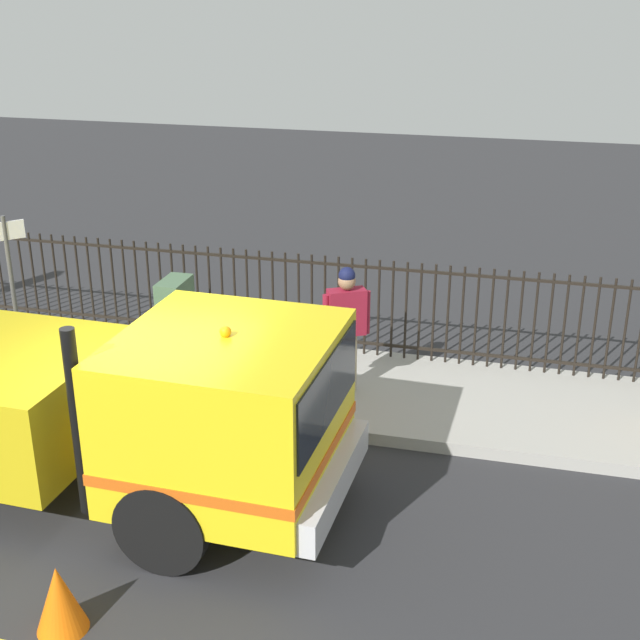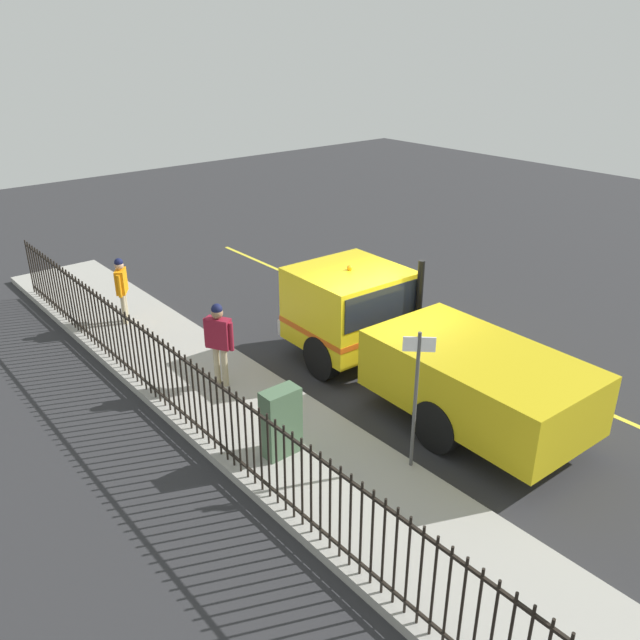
{
  "view_description": "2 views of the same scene",
  "coord_description": "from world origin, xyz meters",
  "px_view_note": "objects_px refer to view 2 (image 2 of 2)",
  "views": [
    {
      "loc": [
        -7.33,
        -4.0,
        5.43
      ],
      "look_at": [
        2.57,
        -1.46,
        1.32
      ],
      "focal_mm": 48.19,
      "sensor_mm": 36.0,
      "label": 1
    },
    {
      "loc": [
        8.71,
        8.31,
        6.69
      ],
      "look_at": [
        1.02,
        -0.92,
        1.32
      ],
      "focal_mm": 36.04,
      "sensor_mm": 36.0,
      "label": 2
    }
  ],
  "objects_px": {
    "pedestrian_distant": "(121,284)",
    "traffic_cone": "(438,334)",
    "street_sign": "(416,385)",
    "utility_cabinet": "(281,422)",
    "worker_standing": "(219,336)",
    "work_truck": "(403,336)"
  },
  "relations": [
    {
      "from": "pedestrian_distant",
      "to": "traffic_cone",
      "type": "distance_m",
      "value": 7.66
    },
    {
      "from": "street_sign",
      "to": "utility_cabinet",
      "type": "bearing_deg",
      "value": -48.87
    },
    {
      "from": "utility_cabinet",
      "to": "street_sign",
      "type": "height_order",
      "value": "street_sign"
    },
    {
      "from": "traffic_cone",
      "to": "worker_standing",
      "type": "bearing_deg",
      "value": -16.52
    },
    {
      "from": "work_truck",
      "to": "worker_standing",
      "type": "distance_m",
      "value": 3.64
    },
    {
      "from": "work_truck",
      "to": "utility_cabinet",
      "type": "distance_m",
      "value": 3.39
    },
    {
      "from": "worker_standing",
      "to": "street_sign",
      "type": "relative_size",
      "value": 0.73
    },
    {
      "from": "work_truck",
      "to": "worker_standing",
      "type": "height_order",
      "value": "work_truck"
    },
    {
      "from": "pedestrian_distant",
      "to": "work_truck",
      "type": "bearing_deg",
      "value": 59.41
    },
    {
      "from": "work_truck",
      "to": "street_sign",
      "type": "bearing_deg",
      "value": -130.69
    },
    {
      "from": "work_truck",
      "to": "worker_standing",
      "type": "xyz_separation_m",
      "value": [
        2.88,
        -2.23,
        0.07
      ]
    },
    {
      "from": "worker_standing",
      "to": "work_truck",
      "type": "bearing_deg",
      "value": 23.28
    },
    {
      "from": "street_sign",
      "to": "worker_standing",
      "type": "bearing_deg",
      "value": -77.13
    },
    {
      "from": "pedestrian_distant",
      "to": "traffic_cone",
      "type": "bearing_deg",
      "value": 76.14
    },
    {
      "from": "worker_standing",
      "to": "pedestrian_distant",
      "type": "height_order",
      "value": "worker_standing"
    },
    {
      "from": "worker_standing",
      "to": "utility_cabinet",
      "type": "bearing_deg",
      "value": -38.76
    },
    {
      "from": "work_truck",
      "to": "utility_cabinet",
      "type": "xyz_separation_m",
      "value": [
        3.34,
        0.42,
        -0.41
      ]
    },
    {
      "from": "street_sign",
      "to": "pedestrian_distant",
      "type": "bearing_deg",
      "value": -82.21
    },
    {
      "from": "worker_standing",
      "to": "pedestrian_distant",
      "type": "distance_m",
      "value": 4.17
    },
    {
      "from": "utility_cabinet",
      "to": "street_sign",
      "type": "bearing_deg",
      "value": 131.13
    },
    {
      "from": "work_truck",
      "to": "street_sign",
      "type": "distance_m",
      "value": 2.85
    },
    {
      "from": "worker_standing",
      "to": "street_sign",
      "type": "bearing_deg",
      "value": -16.11
    }
  ]
}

